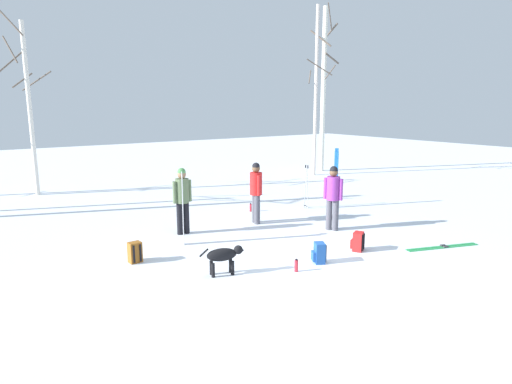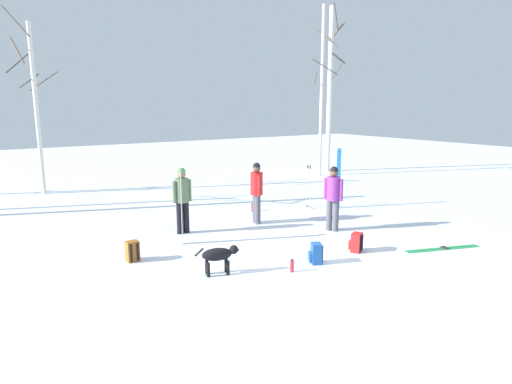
{
  "view_description": "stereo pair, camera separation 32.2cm",
  "coord_description": "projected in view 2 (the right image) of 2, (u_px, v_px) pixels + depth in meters",
  "views": [
    {
      "loc": [
        -5.86,
        -6.9,
        3.29
      ],
      "look_at": [
        0.75,
        2.56,
        1.0
      ],
      "focal_mm": 31.15,
      "sensor_mm": 36.0,
      "label": 1
    },
    {
      "loc": [
        -5.6,
        -7.08,
        3.29
      ],
      "look_at": [
        0.75,
        2.56,
        1.0
      ],
      "focal_mm": 31.15,
      "sensor_mm": 36.0,
      "label": 2
    }
  ],
  "objects": [
    {
      "name": "birch_tree_5",
      "position": [
        330.0,
        89.0,
        21.4
      ],
      "size": [
        1.27,
        1.24,
        7.8
      ],
      "color": "silver",
      "rests_on": "ground_plane"
    },
    {
      "name": "backpack_0",
      "position": [
        356.0,
        243.0,
        10.03
      ],
      "size": [
        0.32,
        0.34,
        0.44
      ],
      "color": "red",
      "rests_on": "ground_plane"
    },
    {
      "name": "ground_plane",
      "position": [
        293.0,
        261.0,
        9.46
      ],
      "size": [
        60.0,
        60.0,
        0.0
      ],
      "primitive_type": "plane",
      "color": "white"
    },
    {
      "name": "ski_pair_planted_0",
      "position": [
        338.0,
        179.0,
        14.11
      ],
      "size": [
        0.08,
        0.12,
        1.93
      ],
      "color": "blue",
      "rests_on": "ground_plane"
    },
    {
      "name": "water_bottle_0",
      "position": [
        292.0,
        266.0,
        8.83
      ],
      "size": [
        0.08,
        0.08,
        0.26
      ],
      "color": "red",
      "rests_on": "ground_plane"
    },
    {
      "name": "birch_tree_4",
      "position": [
        322.0,
        90.0,
        20.12
      ],
      "size": [
        1.7,
        1.33,
        7.6
      ],
      "color": "silver",
      "rests_on": "ground_plane"
    },
    {
      "name": "ski_pair_planted_1",
      "position": [
        182.0,
        209.0,
        10.41
      ],
      "size": [
        0.11,
        0.23,
        1.76
      ],
      "color": "white",
      "rests_on": "ground_plane"
    },
    {
      "name": "birch_tree_3",
      "position": [
        35.0,
        104.0,
        15.98
      ],
      "size": [
        1.72,
        1.67,
        6.59
      ],
      "color": "silver",
      "rests_on": "ground_plane"
    },
    {
      "name": "person_1",
      "position": [
        333.0,
        194.0,
        11.57
      ],
      "size": [
        0.34,
        0.47,
        1.72
      ],
      "color": "#4C4C56",
      "rests_on": "ground_plane"
    },
    {
      "name": "dog",
      "position": [
        219.0,
        255.0,
        8.68
      ],
      "size": [
        0.87,
        0.38,
        0.57
      ],
      "color": "black",
      "rests_on": "ground_plane"
    },
    {
      "name": "ski_pair_lying_0",
      "position": [
        443.0,
        249.0,
        10.25
      ],
      "size": [
        1.83,
        0.77,
        0.05
      ],
      "color": "green",
      "rests_on": "ground_plane"
    },
    {
      "name": "person_2",
      "position": [
        257.0,
        189.0,
        12.31
      ],
      "size": [
        0.34,
        0.51,
        1.72
      ],
      "color": "#4C4C56",
      "rests_on": "ground_plane"
    },
    {
      "name": "backpack_2",
      "position": [
        316.0,
        254.0,
        9.29
      ],
      "size": [
        0.34,
        0.32,
        0.44
      ],
      "color": "#1E4C99",
      "rests_on": "ground_plane"
    },
    {
      "name": "person_0",
      "position": [
        182.0,
        196.0,
        11.34
      ],
      "size": [
        0.52,
        0.34,
        1.72
      ],
      "color": "black",
      "rests_on": "ground_plane"
    },
    {
      "name": "water_bottle_1",
      "position": [
        252.0,
        207.0,
        13.82
      ],
      "size": [
        0.06,
        0.06,
        0.27
      ],
      "color": "red",
      "rests_on": "ground_plane"
    },
    {
      "name": "backpack_1",
      "position": [
        132.0,
        251.0,
        9.44
      ],
      "size": [
        0.27,
        0.3,
        0.44
      ],
      "color": "#99591E",
      "rests_on": "ground_plane"
    },
    {
      "name": "ski_poles_0",
      "position": [
        309.0,
        185.0,
        14.12
      ],
      "size": [
        0.07,
        0.2,
        1.39
      ],
      "color": "#B2B2BC",
      "rests_on": "ground_plane"
    }
  ]
}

